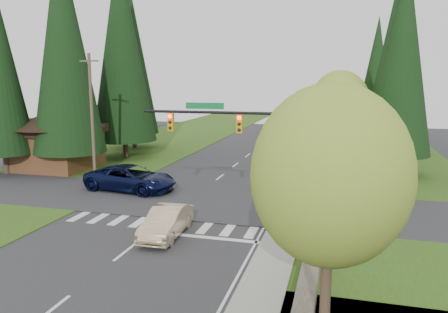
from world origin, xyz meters
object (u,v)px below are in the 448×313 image
at_px(parked_car_a, 286,162).
at_px(sedan_champagne, 166,222).
at_px(parked_car_b, 299,153).
at_px(parked_car_e, 313,131).
at_px(suv_navy, 131,178).
at_px(parked_car_d, 301,132).
at_px(parked_car_c, 299,148).

bearing_deg(parked_car_a, sedan_champagne, -104.45).
bearing_deg(parked_car_b, parked_car_e, 97.23).
relative_size(suv_navy, parked_car_a, 1.68).
relative_size(suv_navy, parked_car_d, 1.48).
xyz_separation_m(sedan_champagne, suv_navy, (-6.09, 8.01, 0.18)).
height_order(parked_car_c, parked_car_e, parked_car_c).
distance_m(sedan_champagne, parked_car_d, 41.40).
relative_size(sedan_champagne, suv_navy, 0.68).
xyz_separation_m(parked_car_b, parked_car_e, (0.00, 20.00, -0.10)).
bearing_deg(parked_car_d, sedan_champagne, -101.60).
height_order(parked_car_b, parked_car_c, parked_car_b).
bearing_deg(suv_navy, parked_car_d, -8.16).
bearing_deg(suv_navy, sedan_champagne, -135.40).
xyz_separation_m(parked_car_c, parked_car_e, (0.42, 15.95, -0.01)).
height_order(parked_car_a, parked_car_d, parked_car_d).
distance_m(suv_navy, parked_car_d, 34.52).
bearing_deg(sedan_champagne, parked_car_c, 79.29).
xyz_separation_m(parked_car_c, parked_car_d, (-0.98, 13.77, 0.10)).
bearing_deg(parked_car_c, suv_navy, -117.86).
height_order(parked_car_a, parked_car_e, parked_car_a).
height_order(parked_car_a, parked_car_c, parked_car_a).
bearing_deg(parked_car_d, parked_car_c, -93.18).
bearing_deg(suv_navy, parked_car_b, -27.19).
height_order(suv_navy, parked_car_a, suv_navy).
xyz_separation_m(parked_car_a, parked_car_c, (0.31, 8.75, -0.01)).
bearing_deg(parked_car_e, parked_car_d, -124.83).
relative_size(parked_car_a, parked_car_e, 0.87).
bearing_deg(parked_car_e, sedan_champagne, -98.16).
bearing_deg(parked_car_b, suv_navy, -117.31).
bearing_deg(parked_car_c, sedan_champagne, -98.73).
bearing_deg(parked_car_a, parked_car_c, 85.05).
xyz_separation_m(parked_car_b, parked_car_d, (-1.40, 17.82, 0.00)).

